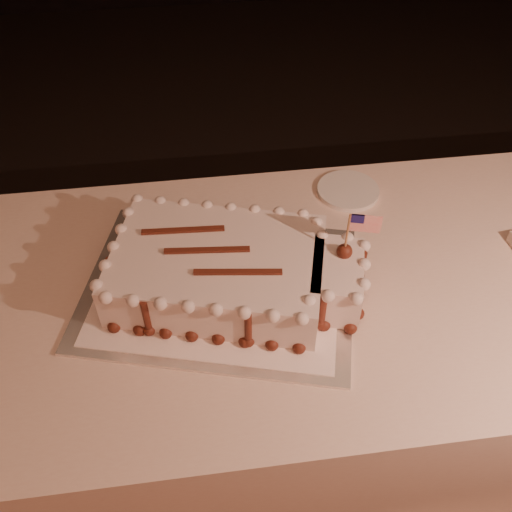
{
  "coord_description": "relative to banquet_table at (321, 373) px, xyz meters",
  "views": [
    {
      "loc": [
        -0.28,
        -0.21,
        1.69
      ],
      "look_at": [
        -0.17,
        0.61,
        0.84
      ],
      "focal_mm": 40.0,
      "sensor_mm": 36.0,
      "label": 1
    }
  ],
  "objects": [
    {
      "name": "cake_board",
      "position": [
        -0.25,
        0.01,
        0.38
      ],
      "size": [
        0.67,
        0.57,
        0.01
      ],
      "primitive_type": "cube",
      "rotation": [
        0.0,
        0.0,
        -0.27
      ],
      "color": "silver",
      "rests_on": "banquet_table"
    },
    {
      "name": "side_plate",
      "position": [
        0.1,
        0.29,
        0.38
      ],
      "size": [
        0.16,
        0.16,
        0.01
      ],
      "primitive_type": "cylinder",
      "color": "silver",
      "rests_on": "banquet_table"
    },
    {
      "name": "doily",
      "position": [
        -0.25,
        0.01,
        0.38
      ],
      "size": [
        0.6,
        0.51,
        0.0
      ],
      "primitive_type": "cube",
      "rotation": [
        0.0,
        0.0,
        -0.27
      ],
      "color": "white",
      "rests_on": "cake_board"
    },
    {
      "name": "banquet_table",
      "position": [
        0.0,
        0.0,
        0.0
      ],
      "size": [
        2.4,
        0.8,
        0.75
      ],
      "primitive_type": "cube",
      "color": "beige",
      "rests_on": "ground"
    },
    {
      "name": "sheet_cake",
      "position": [
        -0.22,
        -0.0,
        0.44
      ],
      "size": [
        0.57,
        0.41,
        0.22
      ],
      "color": "silver",
      "rests_on": "doily"
    }
  ]
}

